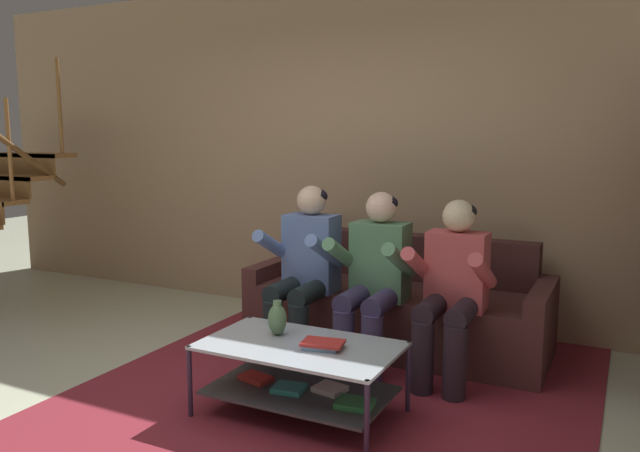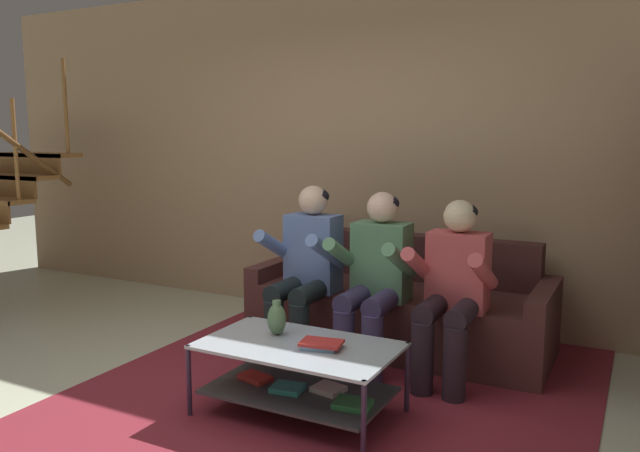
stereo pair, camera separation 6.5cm
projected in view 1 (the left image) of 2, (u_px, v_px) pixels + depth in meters
ground at (180, 427)px, 3.41m from camera, size 16.80×16.80×0.00m
back_partition at (359, 150)px, 5.37m from camera, size 8.40×0.12×2.90m
couch at (398, 309)px, 4.68m from camera, size 2.19×0.85×0.81m
person_seated_left at (304, 264)px, 4.42m from camera, size 0.50×0.58×1.22m
person_seated_middle at (374, 273)px, 4.19m from camera, size 0.50×0.58×1.20m
person_seated_right at (452, 284)px, 3.95m from camera, size 0.50×0.58×1.17m
coffee_table at (301, 370)px, 3.52m from camera, size 1.10×0.65×0.42m
area_rug at (348, 381)px, 4.04m from camera, size 3.00×3.33×0.01m
vase at (277, 319)px, 3.65m from camera, size 0.11×0.11×0.21m
book_stack at (322, 344)px, 3.43m from camera, size 0.25×0.19×0.04m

